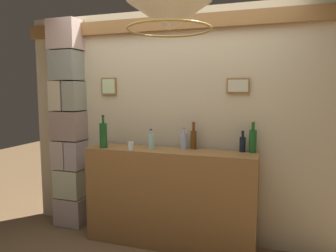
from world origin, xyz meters
The scene contains 11 objects.
panelled_rear_partition centered at (0.00, 1.10, 1.29)m, with size 3.58×0.15×2.45m.
stone_pillar centered at (-1.27, 0.97, 1.19)m, with size 0.36×0.31×2.38m.
bar_shelf_unit centered at (0.00, 0.84, 0.50)m, with size 1.75×0.37×1.00m, color olive.
liquor_bottle_rye centered at (0.71, 0.97, 1.08)m, with size 0.06×0.06×0.21m.
liquor_bottle_whiskey centered at (-0.20, 0.85, 1.08)m, with size 0.06×0.06×0.20m.
liquor_bottle_vodka centered at (0.22, 0.97, 1.11)m, with size 0.06×0.06×0.28m.
liquor_bottle_port centered at (0.80, 0.97, 1.12)m, with size 0.07×0.07×0.31m.
liquor_bottle_tequila centered at (-0.70, 0.74, 1.14)m, with size 0.08×0.08×0.34m.
liquor_bottle_gin centered at (0.12, 0.94, 1.09)m, with size 0.07×0.07×0.22m.
glass_tumbler_rocks centered at (-0.37, 0.71, 1.05)m, with size 0.06×0.06×0.08m.
pendant_lamp centered at (0.24, 0.07, 2.13)m, with size 0.62×0.62×0.63m.
Camera 1 is at (0.95, -2.10, 1.60)m, focal length 33.14 mm.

